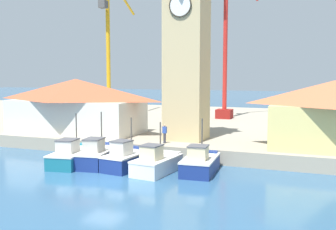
% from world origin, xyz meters
% --- Properties ---
extents(ground_plane, '(300.00, 300.00, 0.00)m').
position_xyz_m(ground_plane, '(0.00, 0.00, 0.00)').
color(ground_plane, '#2D567A').
extents(quay_wharf, '(120.00, 40.00, 1.16)m').
position_xyz_m(quay_wharf, '(0.00, 27.07, 0.58)').
color(quay_wharf, '#9E937F').
rests_on(quay_wharf, ground).
extents(fishing_boat_far_left, '(2.97, 5.51, 3.89)m').
position_xyz_m(fishing_boat_far_left, '(-4.69, 3.28, 0.72)').
color(fishing_boat_far_left, '#196B7F').
rests_on(fishing_boat_far_left, ground).
extents(fishing_boat_left_outer, '(2.76, 5.31, 4.03)m').
position_xyz_m(fishing_boat_left_outer, '(-2.79, 3.90, 0.76)').
color(fishing_boat_left_outer, navy).
rests_on(fishing_boat_left_outer, ground).
extents(fishing_boat_left_inner, '(2.52, 4.57, 3.75)m').
position_xyz_m(fishing_boat_left_inner, '(-0.17, 3.60, 0.75)').
color(fishing_boat_left_inner, navy).
rests_on(fishing_boat_left_inner, ground).
extents(fishing_boat_mid_left, '(2.55, 4.46, 3.55)m').
position_xyz_m(fishing_boat_mid_left, '(2.35, 3.19, 0.72)').
color(fishing_boat_mid_left, silver).
rests_on(fishing_boat_mid_left, ground).
extents(fishing_boat_center, '(2.47, 4.51, 3.79)m').
position_xyz_m(fishing_boat_center, '(5.22, 4.30, 0.72)').
color(fishing_boat_center, navy).
rests_on(fishing_boat_center, ground).
extents(clock_tower, '(3.88, 3.88, 17.11)m').
position_xyz_m(clock_tower, '(1.87, 11.21, 9.25)').
color(clock_tower, tan).
rests_on(clock_tower, quay_wharf).
extents(warehouse_left, '(13.33, 6.49, 5.33)m').
position_xyz_m(warehouse_left, '(-9.80, 11.29, 3.89)').
color(warehouse_left, silver).
rests_on(warehouse_left, quay_wharf).
extents(warehouse_right, '(9.52, 5.53, 5.32)m').
position_xyz_m(warehouse_right, '(13.92, 10.44, 3.89)').
color(warehouse_right, '#E5D17A').
rests_on(warehouse_right, quay_wharf).
extents(port_crane_near, '(2.00, 10.82, 19.63)m').
position_xyz_m(port_crane_near, '(-14.44, 26.24, 8.42)').
color(port_crane_near, '#976E11').
rests_on(port_crane_near, quay_wharf).
extents(port_crane_far, '(4.41, 7.47, 20.10)m').
position_xyz_m(port_crane_far, '(1.24, 29.10, 8.58)').
color(port_crane_far, maroon).
rests_on(port_crane_far, quay_wharf).
extents(dock_worker_near_tower, '(0.34, 0.22, 1.62)m').
position_xyz_m(dock_worker_near_tower, '(0.85, 8.50, 2.01)').
color(dock_worker_near_tower, '#33333D').
rests_on(dock_worker_near_tower, quay_wharf).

